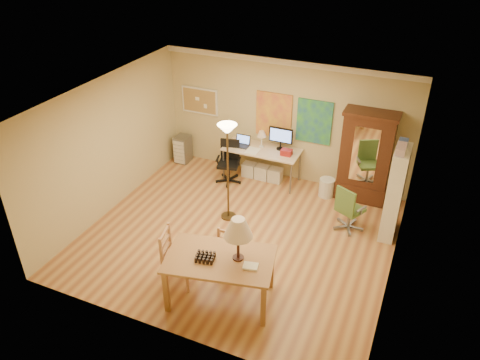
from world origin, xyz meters
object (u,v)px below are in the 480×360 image
at_px(dining_table, 226,250).
at_px(office_chair_black, 229,171).
at_px(computer_desk, 264,161).
at_px(armoire, 365,163).
at_px(office_chair_green, 348,218).
at_px(bookshelf, 395,194).

xyz_separation_m(dining_table, office_chair_black, (-1.50, 3.31, -0.71)).
bearing_deg(computer_desk, armoire, 2.13).
xyz_separation_m(dining_table, computer_desk, (-0.82, 3.70, -0.50)).
height_order(computer_desk, office_chair_green, computer_desk).
bearing_deg(office_chair_black, bookshelf, -8.82).
height_order(dining_table, computer_desk, dining_table).
xyz_separation_m(office_chair_black, armoire, (2.83, 0.47, 0.59)).
bearing_deg(armoire, bookshelf, -54.72).
relative_size(dining_table, office_chair_black, 1.87).
bearing_deg(armoire, dining_table, -109.51).
bearing_deg(computer_desk, dining_table, -77.44).
xyz_separation_m(dining_table, bookshelf, (2.06, 2.76, -0.09)).
bearing_deg(office_chair_green, computer_desk, 152.43).
relative_size(office_chair_black, office_chair_green, 1.01).
relative_size(computer_desk, armoire, 0.86).
relative_size(office_chair_black, armoire, 0.49).
bearing_deg(bookshelf, dining_table, -126.79).
bearing_deg(dining_table, bookshelf, 53.21).
distance_m(dining_table, office_chair_black, 3.70).
bearing_deg(computer_desk, office_chair_black, -149.84).
bearing_deg(computer_desk, office_chair_green, -27.57).
bearing_deg(dining_table, computer_desk, 102.56).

